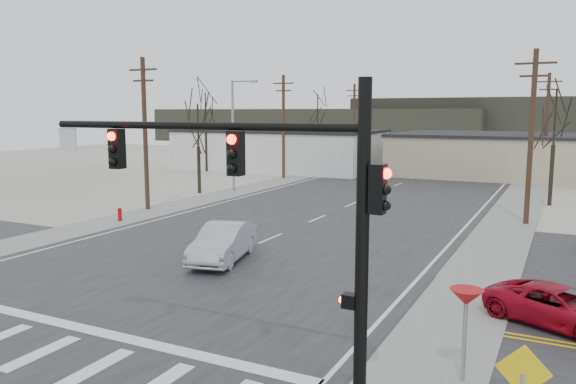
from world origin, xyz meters
name	(u,v)px	position (x,y,z in m)	size (l,w,h in m)	color
ground	(173,281)	(0.00, 0.00, 0.00)	(140.00, 140.00, 0.00)	silver
main_road	(324,216)	(0.00, 15.00, 0.02)	(18.00, 110.00, 0.05)	black
cross_road	(173,280)	(0.00, 0.00, 0.02)	(90.00, 10.00, 0.04)	black
sidewalk_left	(225,195)	(-10.60, 20.00, 0.03)	(3.00, 90.00, 0.06)	gray
sidewalk_right	(512,217)	(10.60, 20.00, 0.03)	(3.00, 90.00, 0.06)	gray
traffic_signal_mast	(279,198)	(7.89, -6.20, 4.67)	(8.95, 0.43, 7.20)	black
fire_hydrant	(120,214)	(-10.20, 8.00, 0.45)	(0.24, 0.24, 0.87)	#A50C0C
yield_sign	(466,301)	(11.50, -3.50, 2.07)	(0.80, 0.80, 2.35)	gray
building_left_far	(280,149)	(-16.00, 40.00, 2.26)	(22.30, 12.30, 4.50)	silver
building_right_far	(529,155)	(10.00, 44.00, 2.15)	(26.30, 14.30, 4.30)	#B6AC8B
upole_left_b	(145,131)	(-11.50, 12.00, 5.22)	(2.20, 0.30, 10.00)	#482D21
upole_left_c	(283,125)	(-11.50, 32.00, 5.22)	(2.20, 0.30, 10.00)	#482D21
upole_left_d	(354,122)	(-11.50, 52.00, 5.22)	(2.20, 0.30, 10.00)	#482D21
upole_right_a	(531,134)	(11.50, 18.00, 5.22)	(2.20, 0.30, 10.00)	#482D21
upole_right_b	(546,126)	(11.50, 40.00, 5.22)	(2.20, 0.30, 10.00)	#482D21
streetlight_main	(235,129)	(-10.80, 22.00, 5.09)	(2.40, 0.25, 9.00)	gray
tree_left_near	(198,128)	(-13.00, 20.00, 5.23)	(3.30, 3.30, 7.35)	black
tree_right_mid	(555,120)	(12.50, 26.00, 5.93)	(3.74, 3.74, 8.33)	black
tree_left_far	(318,113)	(-14.00, 46.00, 6.28)	(3.96, 3.96, 8.82)	black
tree_left_mid	(206,114)	(-22.00, 34.00, 6.28)	(3.96, 3.96, 8.82)	black
hill_left	(313,126)	(-35.00, 92.00, 3.50)	(70.00, 18.00, 7.00)	#333026
sedan_crossing	(223,242)	(0.18, 3.28, 0.85)	(1.71, 4.89, 1.61)	#AFB3BA
car_far_a	(459,171)	(3.97, 39.93, 0.72)	(1.90, 4.66, 1.35)	black
car_far_b	(433,155)	(-2.82, 59.17, 0.68)	(1.49, 3.71, 1.26)	black
car_parked_red	(559,307)	(13.50, 1.47, 0.64)	(2.00, 4.35, 1.21)	#A0081B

